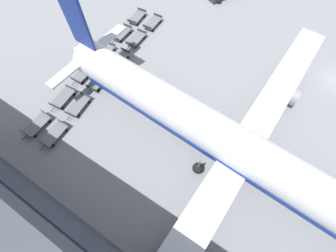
{
  "coord_description": "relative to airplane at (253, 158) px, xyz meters",
  "views": [
    {
      "loc": [
        27.55,
        -8.34,
        22.64
      ],
      "look_at": [
        17.93,
        -14.44,
        1.4
      ],
      "focal_mm": 24.0,
      "sensor_mm": 36.0,
      "label": 1
    }
  ],
  "objects": [
    {
      "name": "baggage_dolly_row_near_col_e",
      "position": [
        3.62,
        -21.86,
        -2.81
      ],
      "size": [
        3.84,
        1.81,
        0.92
      ],
      "color": "slate",
      "rests_on": "ground_plane"
    },
    {
      "name": "baggage_dolly_row_near_col_d",
      "position": [
        -0.53,
        -22.37,
        -2.81
      ],
      "size": [
        3.79,
        1.64,
        0.92
      ],
      "color": "slate",
      "rests_on": "ground_plane"
    },
    {
      "name": "baggage_dolly_row_near_col_f",
      "position": [
        7.87,
        -21.66,
        -2.81
      ],
      "size": [
        3.8,
        1.66,
        0.92
      ],
      "color": "slate",
      "rests_on": "ground_plane"
    },
    {
      "name": "stand_guidance_stripe",
      "position": [
        -0.28,
        -10.34,
        -3.28
      ],
      "size": [
        1.85,
        25.1,
        0.01
      ],
      "color": "yellow",
      "rests_on": "ground_plane"
    },
    {
      "name": "baggage_dolly_row_near_col_a",
      "position": [
        -13.21,
        -23.14,
        -2.81
      ],
      "size": [
        3.84,
        1.81,
        0.92
      ],
      "color": "slate",
      "rests_on": "ground_plane"
    },
    {
      "name": "airplane",
      "position": [
        0.0,
        0.0,
        0.0
      ],
      "size": [
        41.36,
        48.21,
        13.77
      ],
      "color": "silver",
      "rests_on": "ground_plane"
    },
    {
      "name": "baggage_dolly_row_mid_a_col_f",
      "position": [
        7.67,
        -19.18,
        -2.81
      ],
      "size": [
        3.82,
        1.72,
        0.92
      ],
      "color": "slate",
      "rests_on": "ground_plane"
    },
    {
      "name": "baggage_dolly_row_near_col_b",
      "position": [
        -9.11,
        -22.86,
        -2.81
      ],
      "size": [
        3.79,
        1.64,
        0.92
      ],
      "color": "slate",
      "rests_on": "ground_plane"
    },
    {
      "name": "baggage_dolly_row_mid_a_col_a",
      "position": [
        -13.42,
        -20.39,
        -2.81
      ],
      "size": [
        3.81,
        1.7,
        0.92
      ],
      "color": "slate",
      "rests_on": "ground_plane"
    },
    {
      "name": "baggage_dolly_row_mid_a_col_b",
      "position": [
        -9.28,
        -20.42,
        -2.81
      ],
      "size": [
        3.81,
        1.69,
        0.92
      ],
      "color": "slate",
      "rests_on": "ground_plane"
    },
    {
      "name": "baggage_dolly_row_mid_a_col_c",
      "position": [
        -4.99,
        -20.11,
        -2.81
      ],
      "size": [
        3.82,
        1.73,
        0.92
      ],
      "color": "slate",
      "rests_on": "ground_plane"
    },
    {
      "name": "baggage_dolly_row_mid_a_col_d",
      "position": [
        -0.65,
        -19.93,
        -2.81
      ],
      "size": [
        3.82,
        1.71,
        0.92
      ],
      "color": "slate",
      "rests_on": "ground_plane"
    },
    {
      "name": "baggage_dolly_row_mid_a_col_e",
      "position": [
        3.46,
        -19.55,
        -2.81
      ],
      "size": [
        3.85,
        1.87,
        0.92
      ],
      "color": "slate",
      "rests_on": "ground_plane"
    },
    {
      "name": "baggage_dolly_row_near_col_c",
      "position": [
        -4.89,
        -22.5,
        -2.81
      ],
      "size": [
        3.84,
        1.79,
        0.92
      ],
      "color": "slate",
      "rests_on": "ground_plane"
    }
  ]
}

